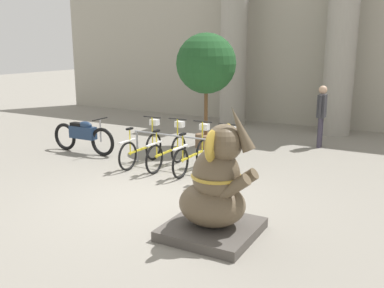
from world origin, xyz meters
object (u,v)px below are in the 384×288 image
bicycle_3 (220,158)px  elephant_statue (215,192)px  person_pedestrian (322,111)px  bicycle_0 (142,148)px  potted_tree (206,66)px  bicycle_1 (168,150)px  bicycle_2 (193,154)px  motorcycle (83,135)px

bicycle_3 → elephant_statue: bearing=-66.1°
person_pedestrian → elephant_statue: bearing=-90.8°
bicycle_0 → potted_tree: bearing=77.3°
bicycle_1 → bicycle_2: bearing=-0.8°
bicycle_1 → bicycle_3: same height
bicycle_1 → bicycle_2: (0.66, -0.01, 0.00)m
person_pedestrian → bicycle_0: bearing=-130.8°
bicycle_2 → potted_tree: bearing=110.3°
bicycle_0 → motorcycle: size_ratio=0.84×
bicycle_1 → motorcycle: bicycle_1 is taller
bicycle_3 → potted_tree: 3.22m
bicycle_1 → elephant_statue: (2.50, -2.67, 0.26)m
motorcycle → potted_tree: potted_tree is taller
bicycle_0 → potted_tree: (0.51, 2.27, 1.80)m
bicycle_0 → elephant_statue: (3.16, -2.60, 0.26)m
motorcycle → bicycle_1: bearing=-2.0°
person_pedestrian → motorcycle: bearing=-145.4°
bicycle_3 → elephant_statue: elephant_statue is taller
bicycle_3 → potted_tree: bearing=123.6°
bicycle_2 → bicycle_3: size_ratio=1.00×
bicycle_0 → bicycle_1: (0.66, 0.07, 0.00)m
elephant_statue → bicycle_0: bearing=140.6°
bicycle_1 → bicycle_3: size_ratio=1.00×
bicycle_0 → elephant_statue: size_ratio=0.85×
person_pedestrian → potted_tree: bearing=-151.3°
bicycle_2 → person_pedestrian: person_pedestrian is taller
bicycle_0 → bicycle_1: bearing=6.2°
bicycle_1 → bicycle_2: size_ratio=1.00×
motorcycle → person_pedestrian: size_ratio=1.19×
potted_tree → person_pedestrian: bearing=28.7°
bicycle_1 → person_pedestrian: bearing=55.0°
motorcycle → potted_tree: size_ratio=0.66×
bicycle_2 → bicycle_0: bearing=-177.3°
elephant_statue → potted_tree: (-2.65, 4.87, 1.54)m
elephant_statue → person_pedestrian: elephant_statue is taller
elephant_statue → motorcycle: bearing=151.7°
potted_tree → elephant_statue: bearing=-61.4°
bicycle_3 → person_pedestrian: (1.26, 3.73, 0.61)m
person_pedestrian → bicycle_2: bearing=-117.4°
bicycle_3 → elephant_statue: 2.90m
bicycle_3 → bicycle_0: bearing=-178.8°
bicycle_1 → bicycle_3: (1.33, -0.03, 0.00)m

